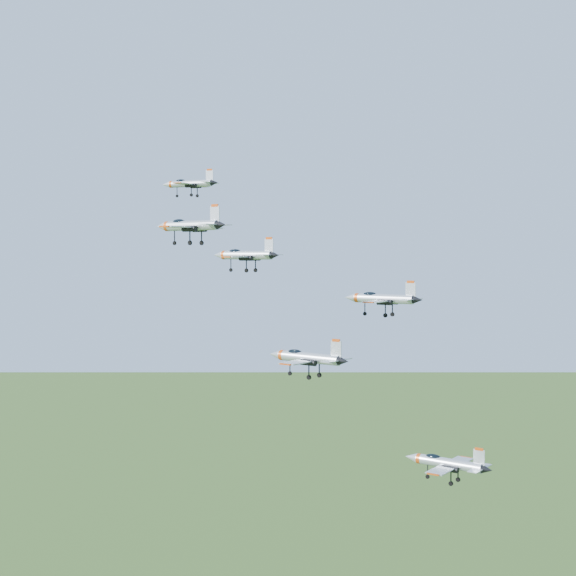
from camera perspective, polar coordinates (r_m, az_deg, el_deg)
The scene contains 6 objects.
jet_lead at distance 141.78m, azimuth -7.06°, elevation 7.39°, with size 11.13×9.44×3.01m.
jet_left_high at distance 115.64m, azimuth -3.10°, elevation 2.37°, with size 11.91×9.85×3.18m.
jet_right_high at distance 102.33m, azimuth -7.05°, elevation 4.44°, with size 11.92×9.82×3.19m.
jet_left_low at distance 111.01m, azimuth 6.67°, elevation -0.74°, with size 11.98×9.94×3.20m.
jet_right_low at distance 92.36m, azimuth 1.33°, elevation -4.95°, with size 11.22×9.21×3.01m.
jet_trail at distance 101.74m, azimuth 11.19°, elevation -12.09°, with size 11.52×9.50×3.08m.
Camera 1 is at (76.50, -84.68, 148.80)m, focal length 50.00 mm.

